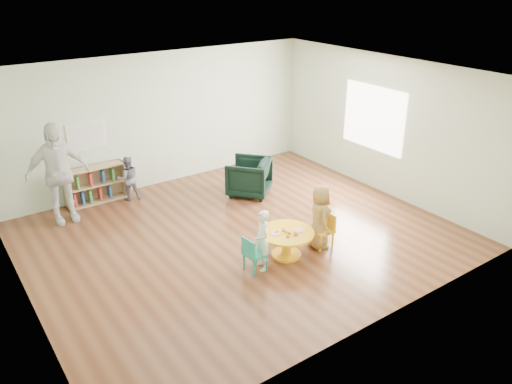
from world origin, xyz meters
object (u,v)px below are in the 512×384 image
activity_table (287,239)px  kid_chair_left (253,253)px  armchair (249,177)px  adult_caretaker (58,174)px  kid_chair_right (325,229)px  child_right (320,216)px  bookshelf (95,185)px  toddler (128,178)px  child_left (262,240)px

activity_table → kid_chair_left: kid_chair_left is taller
armchair → adult_caretaker: (-3.50, 0.97, 0.57)m
adult_caretaker → kid_chair_right: bearing=-45.3°
kid_chair_right → child_right: 0.26m
kid_chair_left → armchair: size_ratio=0.70×
adult_caretaker → child_right: bearing=-45.7°
child_right → adult_caretaker: adult_caretaker is taller
kid_chair_left → bookshelf: size_ratio=0.48×
kid_chair_left → kid_chair_right: bearing=83.9°
adult_caretaker → activity_table: bearing=-51.3°
kid_chair_right → toddler: toddler is taller
child_left → armchair: bearing=166.2°
adult_caretaker → child_left: bearing=-58.1°
kid_chair_left → kid_chair_right: kid_chair_right is taller
kid_chair_right → activity_table: bearing=87.1°
bookshelf → toddler: (0.60, -0.29, 0.10)m
child_left → child_right: child_right is taller
kid_chair_right → adult_caretaker: bearing=49.3°
kid_chair_left → toddler: 3.66m
child_left → toddler: bearing=-152.6°
kid_chair_left → bookshelf: bookshelf is taller
kid_chair_right → child_right: size_ratio=0.54×
activity_table → adult_caretaker: size_ratio=0.47×
bookshelf → kid_chair_right: bearing=-56.9°
toddler → kid_chair_right: bearing=128.3°
kid_chair_right → adult_caretaker: adult_caretaker is taller
toddler → adult_caretaker: bearing=18.4°
activity_table → toddler: bearing=109.4°
activity_table → adult_caretaker: (-2.61, 3.36, 0.64)m
activity_table → kid_chair_right: kid_chair_right is taller
bookshelf → child_right: bearing=-57.6°
bookshelf → child_right: 4.64m
kid_chair_left → child_right: 1.36m
kid_chair_left → toddler: size_ratio=0.63×
armchair → toddler: bearing=-69.9°
activity_table → kid_chair_left: (-0.70, -0.05, 0.00)m
child_left → child_right: size_ratio=0.89×
activity_table → kid_chair_left: size_ratio=1.52×
bookshelf → toddler: size_ratio=1.30×
kid_chair_right → adult_caretaker: 4.85m
kid_chair_right → child_right: bearing=70.6°
child_right → child_left: bearing=113.3°
activity_table → armchair: 2.55m
kid_chair_left → child_right: size_ratio=0.52×
kid_chair_left → toddler: (-0.55, 3.61, 0.15)m
kid_chair_right → adult_caretaker: (-3.33, 3.46, 0.62)m
kid_chair_right → armchair: (0.16, 2.49, 0.06)m
child_left → toddler: child_left is taller
kid_chair_left → child_left: child_left is taller
bookshelf → child_left: child_left is taller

